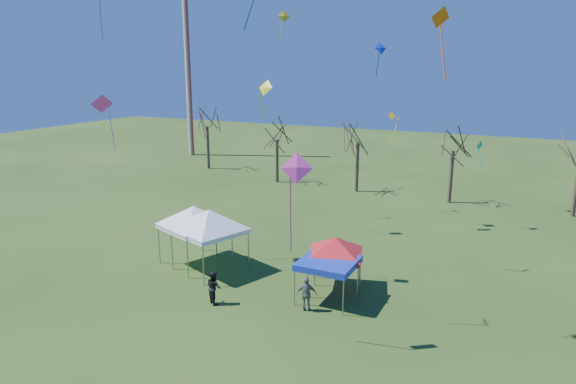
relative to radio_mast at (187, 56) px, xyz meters
The scene contains 20 objects.
ground 45.78m from the radio_mast, 50.53° to the right, with size 140.00×140.00×0.00m, color #274315.
radio_mast is the anchor object (origin of this frame).
tree_0 11.45m from the radio_mast, 42.77° to the right, with size 3.83×3.83×8.44m.
tree_1 20.72m from the radio_mast, 28.48° to the right, with size 3.42×3.42×7.54m.
tree_2 28.08m from the radio_mast, 20.57° to the right, with size 3.71×3.71×8.18m.
tree_3 36.04m from the radio_mast, 16.31° to the right, with size 3.59×3.59×7.91m.
tent_white_west 40.40m from the radio_mast, 52.39° to the right, with size 4.41×4.41×4.15m.
tent_white_mid 39.32m from the radio_mast, 53.57° to the right, with size 4.33×4.33×4.09m.
tent_red 44.88m from the radio_mast, 44.27° to the right, with size 3.62×3.62×3.32m.
tent_blue 46.05m from the radio_mast, 45.34° to the right, with size 2.71×2.71×2.12m.
person_grey 47.04m from the radio_mast, 47.12° to the right, with size 0.99×0.41×1.68m, color slate.
person_dark 45.20m from the radio_mast, 52.52° to the right, with size 0.81×0.63×1.67m, color black.
kite_17 45.96m from the radio_mast, 39.24° to the right, with size 1.10×1.17×3.25m.
kite_19 40.65m from the radio_mast, 24.03° to the right, with size 0.61×0.75×1.96m.
kite_22 33.55m from the radio_mast, 25.74° to the right, with size 0.91×0.80×2.55m.
kite_5 48.42m from the radio_mast, 48.77° to the right, with size 1.42×1.05×4.19m.
kite_2 21.56m from the radio_mast, 29.43° to the right, with size 1.16×1.10×2.86m.
kite_14 32.91m from the radio_mast, 63.28° to the right, with size 1.47×1.64×3.70m.
kite_18 41.74m from the radio_mast, 39.57° to the right, with size 0.77×0.77×1.79m.
kite_1 41.18m from the radio_mast, 48.20° to the right, with size 0.97×0.63×2.03m.
Camera 1 is at (11.98, -20.09, 11.51)m, focal length 32.00 mm.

